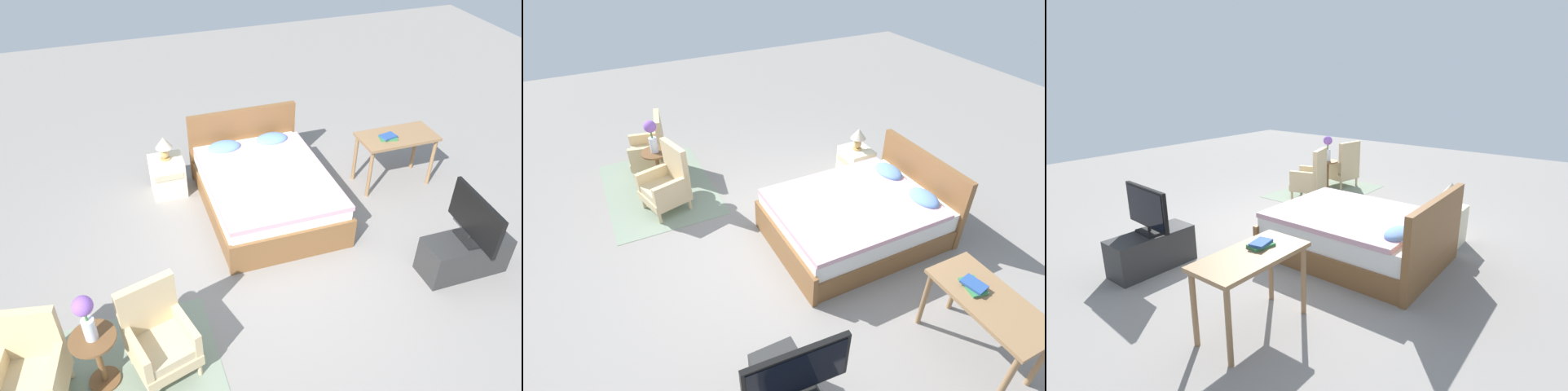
{
  "view_description": "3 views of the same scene",
  "coord_description": "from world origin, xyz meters",
  "views": [
    {
      "loc": [
        -1.47,
        -3.97,
        4.11
      ],
      "look_at": [
        -0.05,
        0.29,
        0.77
      ],
      "focal_mm": 35.0,
      "sensor_mm": 36.0,
      "label": 1
    },
    {
      "loc": [
        3.38,
        -1.56,
        3.45
      ],
      "look_at": [
        -0.02,
        0.12,
        0.75
      ],
      "focal_mm": 28.0,
      "sensor_mm": 36.0,
      "label": 2
    },
    {
      "loc": [
        4.35,
        3.36,
        2.23
      ],
      "look_at": [
        0.36,
        0.32,
        0.72
      ],
      "focal_mm": 28.0,
      "sensor_mm": 36.0,
      "label": 3
    }
  ],
  "objects": [
    {
      "name": "armchair_by_window_left",
      "position": [
        -2.5,
        -0.96,
        0.38
      ],
      "size": [
        0.63,
        0.63,
        0.92
      ],
      "color": "#CCB284",
      "rests_on": "floor_rug"
    },
    {
      "name": "floor_rug",
      "position": [
        -1.96,
        -1.01,
        0.0
      ],
      "size": [
        2.1,
        1.5,
        0.01
      ],
      "color": "gray",
      "rests_on": "ground_plane"
    },
    {
      "name": "flower_vase",
      "position": [
        -1.96,
        -0.97,
        0.91
      ],
      "size": [
        0.17,
        0.17,
        0.48
      ],
      "color": "silver",
      "rests_on": "side_table"
    },
    {
      "name": "book_stack",
      "position": [
        1.94,
        1.0,
        0.76
      ],
      "size": [
        0.25,
        0.19,
        0.05
      ],
      "color": "#337A47",
      "rests_on": "vanity_desk"
    },
    {
      "name": "bed",
      "position": [
        0.24,
        1.03,
        0.3
      ],
      "size": [
        1.53,
        2.07,
        0.96
      ],
      "color": "brown",
      "rests_on": "ground_plane"
    },
    {
      "name": "tv_flatscreen",
      "position": [
        1.97,
        -0.76,
        0.74
      ],
      "size": [
        0.22,
        0.82,
        0.56
      ],
      "color": "black",
      "rests_on": "tv_stand"
    },
    {
      "name": "tv_stand",
      "position": [
        1.97,
        -0.76,
        0.22
      ],
      "size": [
        0.96,
        0.4,
        0.45
      ],
      "color": "#2D2D2D",
      "rests_on": "ground_plane"
    },
    {
      "name": "nightstand",
      "position": [
        -0.89,
        1.75,
        0.26
      ],
      "size": [
        0.44,
        0.41,
        0.53
      ],
      "color": "beige",
      "rests_on": "ground_plane"
    },
    {
      "name": "armchair_by_window_right",
      "position": [
        -1.42,
        -0.96,
        0.38
      ],
      "size": [
        0.67,
        0.67,
        0.92
      ],
      "color": "#CCB284",
      "rests_on": "floor_rug"
    },
    {
      "name": "ground_plane",
      "position": [
        0.0,
        0.0,
        0.0
      ],
      "size": [
        16.0,
        16.0,
        0.0
      ],
      "primitive_type": "plane",
      "color": "gray"
    },
    {
      "name": "table_lamp",
      "position": [
        -0.89,
        1.75,
        0.74
      ],
      "size": [
        0.22,
        0.22,
        0.33
      ],
      "color": "tan",
      "rests_on": "nightstand"
    },
    {
      "name": "side_table",
      "position": [
        -1.96,
        -0.97,
        0.39
      ],
      "size": [
        0.4,
        0.4,
        0.62
      ],
      "color": "brown",
      "rests_on": "ground_plane"
    },
    {
      "name": "vanity_desk",
      "position": [
        2.1,
        1.03,
        0.63
      ],
      "size": [
        1.04,
        0.52,
        0.74
      ],
      "color": "#8E6B47",
      "rests_on": "ground_plane"
    }
  ]
}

